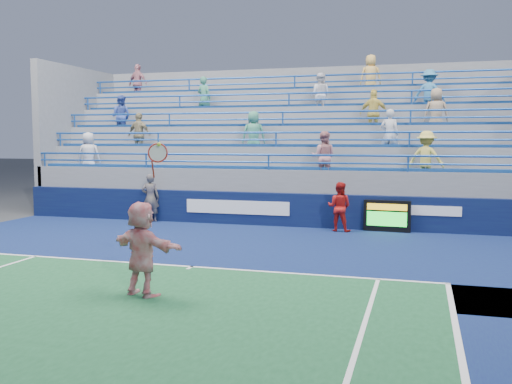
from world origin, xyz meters
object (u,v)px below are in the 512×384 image
(line_judge, at_px, (150,198))
(judge_chair, at_px, (145,215))
(serve_speed_board, at_px, (387,216))
(ball_girl, at_px, (339,207))
(tennis_player, at_px, (142,249))

(line_judge, bearing_deg, judge_chair, 9.30)
(serve_speed_board, relative_size, ball_girl, 0.93)
(judge_chair, bearing_deg, line_judge, 24.52)
(serve_speed_board, relative_size, line_judge, 0.85)
(judge_chair, xyz_separation_m, line_judge, (0.18, 0.08, 0.61))
(serve_speed_board, distance_m, line_judge, 8.04)
(tennis_player, relative_size, line_judge, 1.67)
(serve_speed_board, height_order, ball_girl, ball_girl)
(judge_chair, xyz_separation_m, tennis_player, (4.32, -8.53, 0.65))
(tennis_player, xyz_separation_m, line_judge, (-4.14, 8.61, -0.04))
(line_judge, relative_size, ball_girl, 1.09)
(tennis_player, bearing_deg, ball_girl, 73.62)
(ball_girl, bearing_deg, line_judge, 6.01)
(judge_chair, relative_size, line_judge, 0.43)
(judge_chair, bearing_deg, tennis_player, -63.16)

